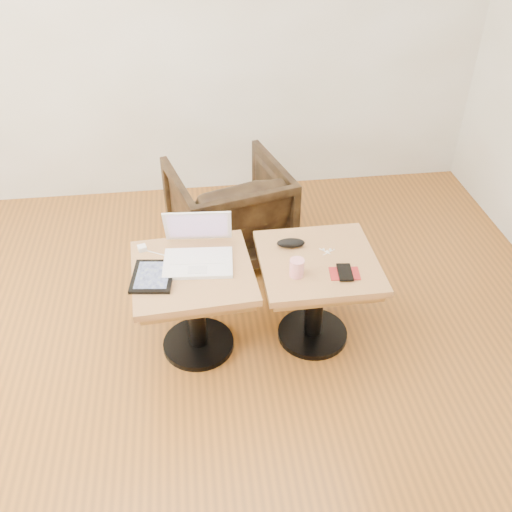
{
  "coord_description": "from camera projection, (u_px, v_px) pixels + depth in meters",
  "views": [
    {
      "loc": [
        0.12,
        -1.69,
        2.26
      ],
      "look_at": [
        0.41,
        0.52,
        0.58
      ],
      "focal_mm": 40.0,
      "sensor_mm": 36.0,
      "label": 1
    }
  ],
  "objects": [
    {
      "name": "room_shell",
      "position": [
        154.0,
        174.0,
        1.88
      ],
      "size": [
        4.52,
        4.52,
        2.71
      ],
      "color": "brown",
      "rests_on": "ground"
    },
    {
      "name": "side_table_left",
      "position": [
        194.0,
        290.0,
        2.87
      ],
      "size": [
        0.62,
        0.62,
        0.53
      ],
      "rotation": [
        0.0,
        0.0,
        0.07
      ],
      "color": "black",
      "rests_on": "ground"
    },
    {
      "name": "side_table_right",
      "position": [
        317.0,
        280.0,
        2.94
      ],
      "size": [
        0.59,
        0.59,
        0.53
      ],
      "rotation": [
        0.0,
        0.0,
        0.01
      ],
      "color": "black",
      "rests_on": "ground"
    },
    {
      "name": "laptop",
      "position": [
        198.0,
        251.0,
        2.84
      ],
      "size": [
        0.36,
        0.35,
        0.23
      ],
      "rotation": [
        0.0,
        0.0,
        -0.08
      ],
      "color": "white",
      "rests_on": "side_table_left"
    },
    {
      "name": "tablet",
      "position": [
        153.0,
        276.0,
        2.74
      ],
      "size": [
        0.22,
        0.27,
        0.02
      ],
      "rotation": [
        0.0,
        0.0,
        -0.12
      ],
      "color": "black",
      "rests_on": "side_table_left"
    },
    {
      "name": "charging_adapter",
      "position": [
        142.0,
        248.0,
        2.91
      ],
      "size": [
        0.05,
        0.05,
        0.03
      ],
      "primitive_type": "cube",
      "rotation": [
        0.0,
        0.0,
        0.27
      ],
      "color": "white",
      "rests_on": "side_table_left"
    },
    {
      "name": "glasses_case",
      "position": [
        291.0,
        243.0,
        2.93
      ],
      "size": [
        0.15,
        0.07,
        0.05
      ],
      "primitive_type": "ellipsoid",
      "rotation": [
        0.0,
        0.0,
        -0.08
      ],
      "color": "black",
      "rests_on": "side_table_right"
    },
    {
      "name": "striped_cup",
      "position": [
        297.0,
        268.0,
        2.73
      ],
      "size": [
        0.07,
        0.07,
        0.09
      ],
      "primitive_type": "cylinder",
      "rotation": [
        0.0,
        0.0,
        0.02
      ],
      "color": "#E3374C",
      "rests_on": "side_table_right"
    },
    {
      "name": "earbuds_tangle",
      "position": [
        327.0,
        251.0,
        2.91
      ],
      "size": [
        0.07,
        0.05,
        0.01
      ],
      "color": "white",
      "rests_on": "side_table_right"
    },
    {
      "name": "phone_on_sleeve",
      "position": [
        345.0,
        273.0,
        2.76
      ],
      "size": [
        0.15,
        0.13,
        0.02
      ],
      "rotation": [
        0.0,
        0.0,
        -0.1
      ],
      "color": "maroon",
      "rests_on": "side_table_right"
    },
    {
      "name": "armchair",
      "position": [
        229.0,
        211.0,
        3.62
      ],
      "size": [
        0.83,
        0.84,
        0.63
      ],
      "primitive_type": "imported",
      "rotation": [
        0.0,
        0.0,
        3.4
      ],
      "color": "black",
      "rests_on": "ground"
    }
  ]
}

